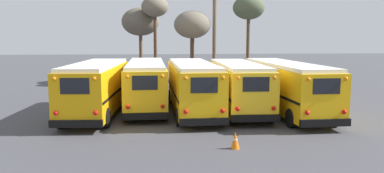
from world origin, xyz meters
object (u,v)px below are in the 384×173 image
object	(u,v)px
school_bus_2	(193,86)
school_bus_4	(285,85)
bare_tree_3	(249,9)
bare_tree_1	(155,9)
bare_tree_2	(140,22)
traffic_cone	(235,140)
bare_tree_0	(192,26)
utility_pole	(214,36)
school_bus_1	(146,83)
school_bus_0	(97,87)
school_bus_3	(238,85)

from	to	relation	value
school_bus_2	school_bus_4	size ratio (longest dim) A/B	0.91
bare_tree_3	bare_tree_1	bearing A→B (deg)	-160.68
bare_tree_2	traffic_cone	bearing A→B (deg)	-78.66
bare_tree_0	bare_tree_2	size ratio (longest dim) A/B	0.92
utility_pole	traffic_cone	world-z (taller)	utility_pole
school_bus_1	school_bus_4	xyz separation A→B (m)	(8.56, -2.19, 0.03)
bare_tree_1	traffic_cone	distance (m)	23.25
bare_tree_2	bare_tree_3	distance (m)	11.73
school_bus_0	school_bus_1	size ratio (longest dim) A/B	0.92
bare_tree_0	bare_tree_2	distance (m)	6.64
school_bus_2	bare_tree_2	size ratio (longest dim) A/B	1.29
school_bus_0	bare_tree_0	bearing A→B (deg)	60.85
bare_tree_1	school_bus_3	bearing A→B (deg)	-69.92
bare_tree_3	bare_tree_0	bearing A→B (deg)	-139.13
school_bus_0	bare_tree_3	xyz separation A→B (m)	(13.48, 17.99, 5.94)
utility_pole	school_bus_0	bearing A→B (deg)	-126.68
utility_pole	bare_tree_3	world-z (taller)	utility_pole
school_bus_1	bare_tree_2	bearing A→B (deg)	93.66
bare_tree_2	school_bus_4	bearing A→B (deg)	-60.61
school_bus_1	bare_tree_0	bearing A→B (deg)	68.78
school_bus_0	school_bus_2	size ratio (longest dim) A/B	0.97
traffic_cone	bare_tree_1	bearing A→B (deg)	98.65
bare_tree_3	school_bus_0	bearing A→B (deg)	-126.84
school_bus_3	bare_tree_0	size ratio (longest dim) A/B	1.36
school_bus_0	school_bus_1	bearing A→B (deg)	35.28
school_bus_3	bare_tree_1	distance (m)	15.99
school_bus_3	bare_tree_3	xyz separation A→B (m)	(4.92, 17.57, 5.98)
school_bus_1	utility_pole	size ratio (longest dim) A/B	1.13
school_bus_3	traffic_cone	xyz separation A→B (m)	(-1.80, -7.89, -1.30)
school_bus_0	utility_pole	distance (m)	15.07
school_bus_3	bare_tree_3	bearing A→B (deg)	74.36
school_bus_3	bare_tree_3	distance (m)	19.20
school_bus_2	utility_pole	distance (m)	12.46
school_bus_1	bare_tree_3	xyz separation A→B (m)	(10.62, 15.97, 5.99)
bare_tree_3	school_bus_4	bearing A→B (deg)	-96.49
school_bus_0	bare_tree_2	xyz separation A→B (m)	(1.92, 16.68, 4.42)
utility_pole	bare_tree_0	xyz separation A→B (m)	(-2.01, 0.38, 0.99)
bare_tree_0	bare_tree_3	world-z (taller)	bare_tree_3
school_bus_0	school_bus_1	distance (m)	3.50
traffic_cone	school_bus_3	bearing A→B (deg)	77.18
school_bus_4	utility_pole	world-z (taller)	utility_pole
school_bus_0	bare_tree_2	size ratio (longest dim) A/B	1.25
school_bus_2	bare_tree_3	bearing A→B (deg)	66.44
school_bus_1	bare_tree_0	distance (m)	11.66
school_bus_1	bare_tree_3	distance (m)	20.09
school_bus_4	bare_tree_3	distance (m)	19.22
school_bus_3	traffic_cone	world-z (taller)	school_bus_3
school_bus_0	utility_pole	world-z (taller)	utility_pole
bare_tree_0	traffic_cone	world-z (taller)	bare_tree_0
school_bus_2	school_bus_4	bearing A→B (deg)	-3.40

